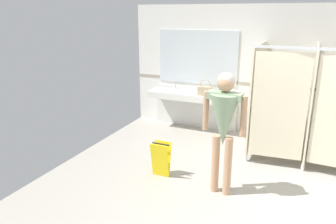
# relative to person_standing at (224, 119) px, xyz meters

# --- Properties ---
(ground_plane) EXTENTS (6.72, 6.15, 0.10)m
(ground_plane) POSITION_rel_person_standing_xyz_m (0.68, -0.18, -1.15)
(ground_plane) COLOR #9E998E
(wall_back) EXTENTS (6.72, 0.12, 2.62)m
(wall_back) POSITION_rel_person_standing_xyz_m (0.68, 2.65, 0.21)
(wall_back) COLOR silver
(wall_back) RESTS_ON ground_plane
(wall_back_tile_band) EXTENTS (6.72, 0.01, 0.06)m
(wall_back_tile_band) POSITION_rel_person_standing_xyz_m (0.68, 2.59, -0.05)
(wall_back_tile_band) COLOR #9E937F
(wall_back_tile_band) RESTS_ON wall_back
(vanity_counter) EXTENTS (1.85, 0.55, 0.94)m
(vanity_counter) POSITION_rel_person_standing_xyz_m (-1.26, 2.38, -0.49)
(vanity_counter) COLOR silver
(vanity_counter) RESTS_ON ground_plane
(mirror_panel) EXTENTS (1.75, 0.02, 1.13)m
(mirror_panel) POSITION_rel_person_standing_xyz_m (-1.26, 2.58, 0.44)
(mirror_panel) COLOR silver
(mirror_panel) RESTS_ON wall_back
(bathroom_stalls) EXTENTS (1.88, 1.48, 1.97)m
(bathroom_stalls) POSITION_rel_person_standing_xyz_m (1.05, 1.65, -0.06)
(bathroom_stalls) COLOR beige
(bathroom_stalls) RESTS_ON ground_plane
(person_standing) EXTENTS (0.60, 0.43, 1.72)m
(person_standing) POSITION_rel_person_standing_xyz_m (0.00, 0.00, 0.00)
(person_standing) COLOR tan
(person_standing) RESTS_ON ground_plane
(handbag) EXTENTS (0.29, 0.14, 0.34)m
(handbag) POSITION_rel_person_standing_xyz_m (-0.93, 2.16, -0.17)
(handbag) COLOR tan
(handbag) RESTS_ON vanity_counter
(soap_dispenser) EXTENTS (0.07, 0.07, 0.18)m
(soap_dispenser) POSITION_rel_person_standing_xyz_m (-0.69, 2.46, -0.20)
(soap_dispenser) COLOR teal
(soap_dispenser) RESTS_ON vanity_counter
(paper_cup) EXTENTS (0.07, 0.07, 0.09)m
(paper_cup) POSITION_rel_person_standing_xyz_m (-0.88, 2.20, -0.23)
(paper_cup) COLOR beige
(paper_cup) RESTS_ON vanity_counter
(wet_floor_sign) EXTENTS (0.28, 0.19, 0.55)m
(wet_floor_sign) POSITION_rel_person_standing_xyz_m (-0.98, 0.10, -0.81)
(wet_floor_sign) COLOR yellow
(wet_floor_sign) RESTS_ON ground_plane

